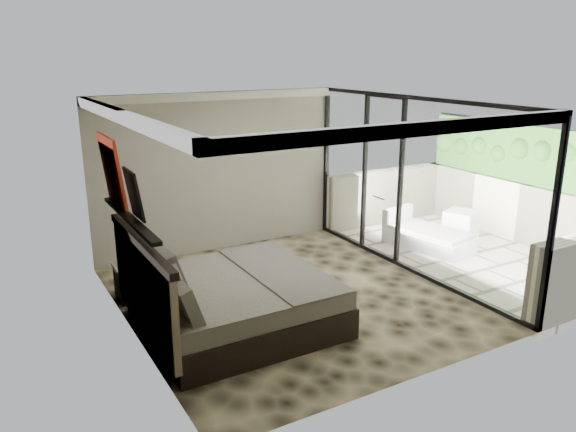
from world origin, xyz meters
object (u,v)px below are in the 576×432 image
bed (228,300)px  ottoman (461,224)px  nightstand (134,281)px  lounger (426,237)px  table_lamp (130,237)px

bed → ottoman: size_ratio=4.40×
ottoman → nightstand: bearing=176.4°
nightstand → lounger: size_ratio=0.30×
bed → lounger: 4.56m
ottoman → lounger: (-0.92, -0.05, -0.08)m
bed → ottoman: (5.34, 1.13, -0.11)m
table_lamp → ottoman: table_lamp is taller
nightstand → ottoman: ottoman is taller
table_lamp → lounger: 5.32m
ottoman → lounger: 0.92m
bed → ottoman: bed is taller
lounger → bed: bearing=-177.4°
table_lamp → lounger: table_lamp is taller
bed → lounger: (4.43, 1.08, -0.19)m
nightstand → lounger: lounger is taller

